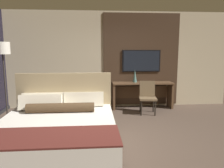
# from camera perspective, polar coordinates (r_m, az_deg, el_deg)

# --- Properties ---
(ground_plane) EXTENTS (16.00, 16.00, 0.00)m
(ground_plane) POSITION_cam_1_polar(r_m,az_deg,el_deg) (4.26, 2.07, -14.63)
(ground_plane) COLOR #4C3D33
(wall_back_tv_panel) EXTENTS (7.20, 0.09, 2.80)m
(wall_back_tv_panel) POSITION_cam_1_polar(r_m,az_deg,el_deg) (6.50, 0.54, 6.30)
(wall_back_tv_panel) COLOR #BCAD8E
(wall_back_tv_panel) RESTS_ON ground_plane
(bed) EXTENTS (1.88, 2.10, 1.24)m
(bed) POSITION_cam_1_polar(r_m,az_deg,el_deg) (3.78, -14.04, -12.31)
(bed) COLOR #33281E
(bed) RESTS_ON ground_plane
(desk) EXTENTS (1.75, 0.48, 0.76)m
(desk) POSITION_cam_1_polar(r_m,az_deg,el_deg) (6.47, 7.86, -1.71)
(desk) COLOR brown
(desk) RESTS_ON ground_plane
(tv) EXTENTS (1.14, 0.04, 0.64)m
(tv) POSITION_cam_1_polar(r_m,az_deg,el_deg) (6.55, 7.66, 6.00)
(tv) COLOR black
(desk_chair) EXTENTS (0.50, 0.50, 0.87)m
(desk_chair) POSITION_cam_1_polar(r_m,az_deg,el_deg) (5.95, 9.25, -2.72)
(desk_chair) COLOR brown
(desk_chair) RESTS_ON ground_plane
(floor_lamp) EXTENTS (0.34, 0.34, 1.88)m
(floor_lamp) POSITION_cam_1_polar(r_m,az_deg,el_deg) (5.70, -26.64, 6.84)
(floor_lamp) COLOR #282623
(floor_lamp) RESTS_ON ground_plane
(vase_tall) EXTENTS (0.12, 0.12, 0.37)m
(vase_tall) POSITION_cam_1_polar(r_m,az_deg,el_deg) (6.40, 5.99, 2.11)
(vase_tall) COLOR #4C706B
(vase_tall) RESTS_ON desk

